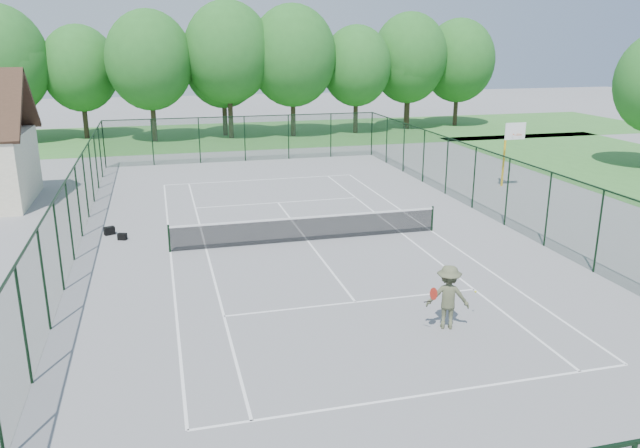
{
  "coord_description": "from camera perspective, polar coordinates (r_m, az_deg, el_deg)",
  "views": [
    {
      "loc": [
        -5.64,
        -23.6,
        7.96
      ],
      "look_at": [
        0.0,
        -2.0,
        1.3
      ],
      "focal_mm": 35.0,
      "sensor_mm": 36.0,
      "label": 1
    }
  ],
  "objects": [
    {
      "name": "tree_line_far",
      "position": [
        53.93,
        -8.9,
        14.33
      ],
      "size": [
        39.4,
        6.4,
        9.7
      ],
      "color": "#3C2E1F",
      "rests_on": "ground"
    },
    {
      "name": "tennis_player",
      "position": [
        18.12,
        11.63,
        -6.55
      ],
      "size": [
        1.99,
        1.09,
        1.88
      ],
      "color": "#52573C",
      "rests_on": "ground"
    },
    {
      "name": "basketball_goal",
      "position": [
        35.7,
        17.0,
        7.21
      ],
      "size": [
        1.2,
        1.43,
        3.65
      ],
      "color": "gold",
      "rests_on": "ground"
    },
    {
      "name": "sports_bag_b",
      "position": [
        26.89,
        -17.63,
        -1.11
      ],
      "size": [
        0.41,
        0.32,
        0.27
      ],
      "primitive_type": "cube",
      "rotation": [
        0.0,
        0.0,
        -0.35
      ],
      "color": "black",
      "rests_on": "ground"
    },
    {
      "name": "tennis_net",
      "position": [
        25.36,
        -1.14,
        -0.32
      ],
      "size": [
        11.08,
        0.08,
        1.1
      ],
      "color": "black",
      "rests_on": "ground"
    },
    {
      "name": "ground",
      "position": [
        25.53,
        -1.13,
        -1.55
      ],
      "size": [
        140.0,
        140.0,
        0.0
      ],
      "primitive_type": "plane",
      "color": "gray",
      "rests_on": "ground"
    },
    {
      "name": "sports_bag_a",
      "position": [
        27.75,
        -18.7,
        -0.59
      ],
      "size": [
        0.49,
        0.39,
        0.34
      ],
      "primitive_type": "cube",
      "rotation": [
        0.0,
        0.0,
        0.37
      ],
      "color": "black",
      "rests_on": "ground"
    },
    {
      "name": "court_lines",
      "position": [
        25.53,
        -1.13,
        -1.55
      ],
      "size": [
        11.05,
        23.85,
        0.01
      ],
      "color": "white",
      "rests_on": "ground"
    },
    {
      "name": "fence_enclosure",
      "position": [
        25.09,
        -1.15,
        1.83
      ],
      "size": [
        18.05,
        36.05,
        3.02
      ],
      "color": "#183820",
      "rests_on": "ground"
    },
    {
      "name": "grass_far",
      "position": [
        54.48,
        -8.62,
        8.03
      ],
      "size": [
        80.0,
        16.0,
        0.01
      ],
      "primitive_type": "cube",
      "color": "#418436",
      "rests_on": "ground"
    }
  ]
}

